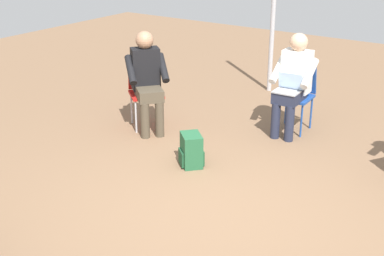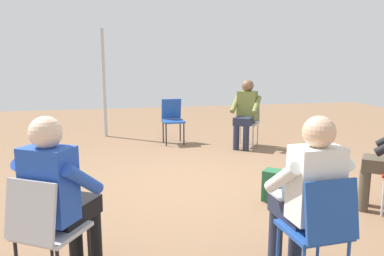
# 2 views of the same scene
# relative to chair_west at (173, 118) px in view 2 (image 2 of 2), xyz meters

# --- Properties ---
(ground_plane) EXTENTS (15.96, 15.96, 0.00)m
(ground_plane) POSITION_rel_chair_west_xyz_m (2.49, -0.14, -0.50)
(ground_plane) COLOR brown
(chair_west) EXTENTS (0.44, 0.41, 0.85)m
(chair_west) POSITION_rel_chair_west_xyz_m (0.00, 0.00, 0.00)
(chair_west) COLOR #1E4799
(chair_west) RESTS_ON ground
(chair_east) EXTENTS (0.46, 0.42, 0.85)m
(chair_east) POSITION_rel_chair_west_xyz_m (4.92, 0.18, 0.00)
(chair_east) COLOR #1E4799
(chair_east) RESTS_ON ground
(chair_southeast) EXTENTS (0.58, 0.56, 0.85)m
(chair_southeast) POSITION_rel_chair_west_xyz_m (4.53, -1.63, 0.00)
(chair_southeast) COLOR #B7B7BC
(chair_southeast) RESTS_ON ground
(chair_northwest) EXTENTS (0.58, 0.57, 0.85)m
(chair_northwest) POSITION_rel_chair_west_xyz_m (0.52, 1.34, 0.00)
(chair_northwest) COLOR #B7B7BC
(chair_northwest) RESTS_ON ground
(person_with_laptop) EXTENTS (0.54, 0.51, 1.24)m
(person_with_laptop) POSITION_rel_chair_west_xyz_m (4.75, 0.17, 0.20)
(person_with_laptop) COLOR #23283D
(person_with_laptop) RESTS_ON ground
(person_in_blue) EXTENTS (0.63, 0.62, 1.24)m
(person_in_blue) POSITION_rel_chair_west_xyz_m (4.39, -1.54, 0.20)
(person_in_blue) COLOR black
(person_in_blue) RESTS_ON ground
(person_in_olive) EXTENTS (0.63, 0.63, 1.24)m
(person_in_olive) POSITION_rel_chair_west_xyz_m (0.65, 1.24, 0.20)
(person_in_olive) COLOR #23283D
(person_in_olive) RESTS_ON ground
(backpack_near_laptop_user) EXTENTS (0.34, 0.34, 0.36)m
(backpack_near_laptop_user) POSITION_rel_chair_west_xyz_m (3.27, 0.65, -0.34)
(backpack_near_laptop_user) COLOR #235B38
(backpack_near_laptop_user) RESTS_ON ground
(tent_pole_near) EXTENTS (0.07, 0.07, 2.22)m
(tent_pole_near) POSITION_rel_chair_west_xyz_m (-0.92, -1.27, 0.61)
(tent_pole_near) COLOR #B2B2B7
(tent_pole_near) RESTS_ON ground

